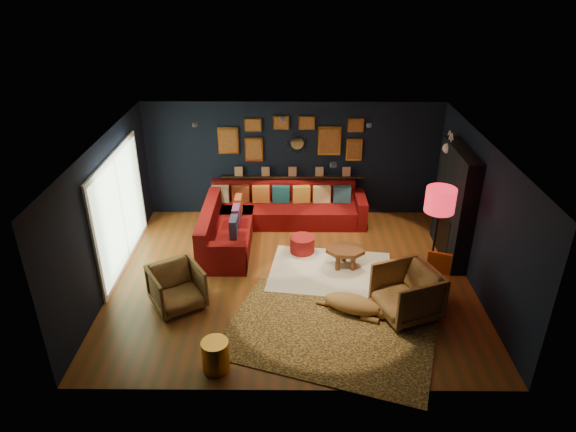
{
  "coord_description": "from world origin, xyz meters",
  "views": [
    {
      "loc": [
        -0.02,
        -7.96,
        5.33
      ],
      "look_at": [
        -0.08,
        0.3,
        1.14
      ],
      "focal_mm": 32.0,
      "sensor_mm": 36.0,
      "label": 1
    }
  ],
  "objects_px": {
    "armchair_left": "(177,286)",
    "floor_lamp": "(440,204)",
    "orange_chair": "(437,274)",
    "armchair_right": "(407,291)",
    "dog": "(353,301)",
    "sectional": "(264,218)",
    "pouf": "(302,244)",
    "coffee_table": "(345,252)",
    "gold_stool": "(216,356)"
  },
  "relations": [
    {
      "from": "orange_chair",
      "to": "dog",
      "type": "xyz_separation_m",
      "value": [
        -1.47,
        -0.42,
        -0.28
      ]
    },
    {
      "from": "armchair_left",
      "to": "armchair_right",
      "type": "relative_size",
      "value": 0.88
    },
    {
      "from": "armchair_right",
      "to": "pouf",
      "type": "bearing_deg",
      "value": -161.07
    },
    {
      "from": "gold_stool",
      "to": "dog",
      "type": "height_order",
      "value": "gold_stool"
    },
    {
      "from": "sectional",
      "to": "gold_stool",
      "type": "distance_m",
      "value": 4.19
    },
    {
      "from": "pouf",
      "to": "dog",
      "type": "relative_size",
      "value": 0.37
    },
    {
      "from": "armchair_left",
      "to": "floor_lamp",
      "type": "bearing_deg",
      "value": -22.34
    },
    {
      "from": "sectional",
      "to": "armchair_right",
      "type": "distance_m",
      "value": 3.79
    },
    {
      "from": "dog",
      "to": "armchair_right",
      "type": "bearing_deg",
      "value": 20.88
    },
    {
      "from": "sectional",
      "to": "coffee_table",
      "type": "height_order",
      "value": "sectional"
    },
    {
      "from": "orange_chair",
      "to": "pouf",
      "type": "bearing_deg",
      "value": 165.46
    },
    {
      "from": "armchair_right",
      "to": "dog",
      "type": "distance_m",
      "value": 0.9
    },
    {
      "from": "sectional",
      "to": "gold_stool",
      "type": "xyz_separation_m",
      "value": [
        -0.48,
        -4.16,
        -0.08
      ]
    },
    {
      "from": "gold_stool",
      "to": "floor_lamp",
      "type": "xyz_separation_m",
      "value": [
        3.6,
        2.26,
        1.33
      ]
    },
    {
      "from": "armchair_right",
      "to": "dog",
      "type": "relative_size",
      "value": 0.71
    },
    {
      "from": "dog",
      "to": "coffee_table",
      "type": "bearing_deg",
      "value": 113.47
    },
    {
      "from": "coffee_table",
      "to": "armchair_left",
      "type": "bearing_deg",
      "value": -157.2
    },
    {
      "from": "armchair_right",
      "to": "floor_lamp",
      "type": "xyz_separation_m",
      "value": [
        0.63,
        0.96,
        1.11
      ]
    },
    {
      "from": "armchair_left",
      "to": "dog",
      "type": "bearing_deg",
      "value": -35.14
    },
    {
      "from": "pouf",
      "to": "armchair_left",
      "type": "relative_size",
      "value": 0.59
    },
    {
      "from": "sectional",
      "to": "armchair_right",
      "type": "xyz_separation_m",
      "value": [
        2.49,
        -2.85,
        0.14
      ]
    },
    {
      "from": "coffee_table",
      "to": "gold_stool",
      "type": "height_order",
      "value": "gold_stool"
    },
    {
      "from": "sectional",
      "to": "gold_stool",
      "type": "height_order",
      "value": "sectional"
    },
    {
      "from": "orange_chair",
      "to": "dog",
      "type": "relative_size",
      "value": 0.65
    },
    {
      "from": "sectional",
      "to": "armchair_left",
      "type": "xyz_separation_m",
      "value": [
        -1.33,
        -2.66,
        0.09
      ]
    },
    {
      "from": "pouf",
      "to": "coffee_table",
      "type": "bearing_deg",
      "value": -34.23
    },
    {
      "from": "sectional",
      "to": "pouf",
      "type": "bearing_deg",
      "value": -47.16
    },
    {
      "from": "pouf",
      "to": "floor_lamp",
      "type": "relative_size",
      "value": 0.26
    },
    {
      "from": "armchair_left",
      "to": "floor_lamp",
      "type": "distance_m",
      "value": 4.65
    },
    {
      "from": "coffee_table",
      "to": "dog",
      "type": "relative_size",
      "value": 0.61
    },
    {
      "from": "coffee_table",
      "to": "orange_chair",
      "type": "height_order",
      "value": "orange_chair"
    },
    {
      "from": "coffee_table",
      "to": "pouf",
      "type": "height_order",
      "value": "coffee_table"
    },
    {
      "from": "armchair_left",
      "to": "dog",
      "type": "relative_size",
      "value": 0.63
    },
    {
      "from": "orange_chair",
      "to": "armchair_right",
      "type": "bearing_deg",
      "value": -123.53
    },
    {
      "from": "coffee_table",
      "to": "orange_chair",
      "type": "xyz_separation_m",
      "value": [
        1.47,
        -0.98,
        0.17
      ]
    },
    {
      "from": "coffee_table",
      "to": "pouf",
      "type": "relative_size",
      "value": 1.63
    },
    {
      "from": "armchair_right",
      "to": "floor_lamp",
      "type": "bearing_deg",
      "value": 125.43
    },
    {
      "from": "armchair_left",
      "to": "orange_chair",
      "type": "bearing_deg",
      "value": -28.73
    },
    {
      "from": "pouf",
      "to": "gold_stool",
      "type": "height_order",
      "value": "gold_stool"
    },
    {
      "from": "armchair_right",
      "to": "gold_stool",
      "type": "xyz_separation_m",
      "value": [
        -2.97,
        -1.3,
        -0.22
      ]
    },
    {
      "from": "orange_chair",
      "to": "floor_lamp",
      "type": "xyz_separation_m",
      "value": [
        0.03,
        0.5,
        1.08
      ]
    },
    {
      "from": "sectional",
      "to": "dog",
      "type": "distance_m",
      "value": 3.25
    },
    {
      "from": "gold_stool",
      "to": "armchair_right",
      "type": "bearing_deg",
      "value": 23.73
    },
    {
      "from": "coffee_table",
      "to": "dog",
      "type": "height_order",
      "value": "dog"
    },
    {
      "from": "floor_lamp",
      "to": "armchair_right",
      "type": "bearing_deg",
      "value": -123.28
    },
    {
      "from": "dog",
      "to": "sectional",
      "type": "bearing_deg",
      "value": 143.31
    },
    {
      "from": "pouf",
      "to": "floor_lamp",
      "type": "distance_m",
      "value": 2.87
    },
    {
      "from": "armchair_right",
      "to": "gold_stool",
      "type": "distance_m",
      "value": 3.25
    },
    {
      "from": "armchair_left",
      "to": "gold_stool",
      "type": "bearing_deg",
      "value": -92.76
    },
    {
      "from": "sectional",
      "to": "pouf",
      "type": "xyz_separation_m",
      "value": [
        0.81,
        -0.88,
        -0.13
      ]
    }
  ]
}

